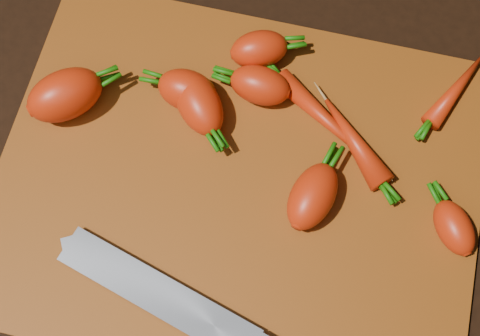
# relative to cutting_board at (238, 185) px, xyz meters

# --- Properties ---
(ground) EXTENTS (2.00, 2.00, 0.01)m
(ground) POSITION_rel_cutting_board_xyz_m (0.00, 0.00, -0.01)
(ground) COLOR black
(cutting_board) EXTENTS (0.50, 0.40, 0.01)m
(cutting_board) POSITION_rel_cutting_board_xyz_m (0.00, 0.00, 0.00)
(cutting_board) COLOR #88400E
(cutting_board) RESTS_ON ground
(carrot_0) EXTENTS (0.10, 0.09, 0.05)m
(carrot_0) POSITION_rel_cutting_board_xyz_m (-0.20, 0.04, 0.03)
(carrot_0) COLOR red
(carrot_0) RESTS_ON cutting_board
(carrot_1) EXTENTS (0.07, 0.05, 0.04)m
(carrot_1) POSITION_rel_cutting_board_xyz_m (-0.07, 0.08, 0.03)
(carrot_1) COLOR red
(carrot_1) RESTS_ON cutting_board
(carrot_2) EXTENTS (0.08, 0.09, 0.04)m
(carrot_2) POSITION_rel_cutting_board_xyz_m (-0.06, 0.07, 0.03)
(carrot_2) COLOR red
(carrot_2) RESTS_ON cutting_board
(carrot_3) EXTENTS (0.06, 0.08, 0.04)m
(carrot_3) POSITION_rel_cutting_board_xyz_m (0.08, -0.00, 0.03)
(carrot_3) COLOR red
(carrot_3) RESTS_ON cutting_board
(carrot_4) EXTENTS (0.07, 0.05, 0.04)m
(carrot_4) POSITION_rel_cutting_board_xyz_m (-0.00, 0.11, 0.03)
(carrot_4) COLOR red
(carrot_4) RESTS_ON cutting_board
(carrot_5) EXTENTS (0.07, 0.06, 0.04)m
(carrot_5) POSITION_rel_cutting_board_xyz_m (-0.01, 0.15, 0.03)
(carrot_5) COLOR red
(carrot_5) RESTS_ON cutting_board
(carrot_6) EXTENTS (0.06, 0.07, 0.03)m
(carrot_6) POSITION_rel_cutting_board_xyz_m (0.22, -0.00, 0.02)
(carrot_6) COLOR red
(carrot_6) RESTS_ON cutting_board
(carrot_7) EXTENTS (0.06, 0.10, 0.02)m
(carrot_7) POSITION_rel_cutting_board_xyz_m (0.21, 0.15, 0.02)
(carrot_7) COLOR red
(carrot_7) RESTS_ON cutting_board
(carrot_8) EXTENTS (0.13, 0.10, 0.02)m
(carrot_8) POSITION_rel_cutting_board_xyz_m (0.08, 0.09, 0.02)
(carrot_8) COLOR red
(carrot_8) RESTS_ON cutting_board
(carrot_9) EXTENTS (0.09, 0.10, 0.03)m
(carrot_9) POSITION_rel_cutting_board_xyz_m (0.11, 0.07, 0.02)
(carrot_9) COLOR red
(carrot_9) RESTS_ON cutting_board
(knife) EXTENTS (0.34, 0.12, 0.02)m
(knife) POSITION_rel_cutting_board_xyz_m (-0.03, -0.14, 0.01)
(knife) COLOR gray
(knife) RESTS_ON cutting_board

